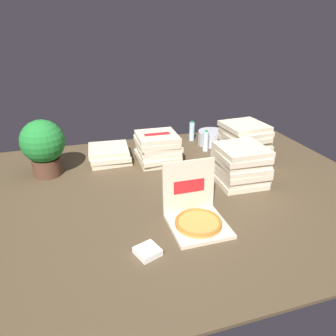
% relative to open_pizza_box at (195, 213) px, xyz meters
% --- Properties ---
extents(ground_plane, '(3.20, 2.40, 0.02)m').
position_rel_open_pizza_box_xyz_m(ground_plane, '(-0.02, 0.45, -0.08)').
color(ground_plane, '#4C3D28').
extents(open_pizza_box, '(0.35, 0.39, 0.38)m').
position_rel_open_pizza_box_xyz_m(open_pizza_box, '(0.00, 0.00, 0.00)').
color(open_pizza_box, beige).
rests_on(open_pizza_box, ground_plane).
extents(pizza_stack_left_near, '(0.39, 0.39, 0.35)m').
position_rel_open_pizza_box_xyz_m(pizza_stack_left_near, '(0.79, 0.80, 0.10)').
color(pizza_stack_left_near, beige).
rests_on(pizza_stack_left_near, ground_plane).
extents(pizza_stack_right_far, '(0.38, 0.39, 0.26)m').
position_rel_open_pizza_box_xyz_m(pizza_stack_right_far, '(0.02, 1.00, 0.06)').
color(pizza_stack_right_far, beige).
rests_on(pizza_stack_right_far, ground_plane).
extents(pizza_stack_right_near, '(0.38, 0.38, 0.31)m').
position_rel_open_pizza_box_xyz_m(pizza_stack_right_near, '(0.54, 0.41, 0.08)').
color(pizza_stack_right_near, beige).
rests_on(pizza_stack_right_near, ground_plane).
extents(pizza_stack_right_mid, '(0.38, 0.38, 0.13)m').
position_rel_open_pizza_box_xyz_m(pizza_stack_right_mid, '(-0.40, 1.14, -0.01)').
color(pizza_stack_right_mid, beige).
rests_on(pizza_stack_right_mid, ground_plane).
extents(ice_bucket, '(0.28, 0.28, 0.14)m').
position_rel_open_pizza_box_xyz_m(ice_bucket, '(0.68, 1.27, -0.00)').
color(ice_bucket, '#B7BABF').
rests_on(ice_bucket, ground_plane).
extents(water_bottle_0, '(0.06, 0.06, 0.21)m').
position_rel_open_pizza_box_xyz_m(water_bottle_0, '(0.52, 1.44, 0.02)').
color(water_bottle_0, silver).
rests_on(water_bottle_0, ground_plane).
extents(water_bottle_1, '(0.06, 0.06, 0.21)m').
position_rel_open_pizza_box_xyz_m(water_bottle_1, '(0.55, 1.12, 0.02)').
color(water_bottle_1, silver).
rests_on(water_bottle_1, ground_plane).
extents(water_bottle_2, '(0.06, 0.06, 0.21)m').
position_rel_open_pizza_box_xyz_m(water_bottle_2, '(0.71, 1.03, 0.02)').
color(water_bottle_2, white).
rests_on(water_bottle_2, ground_plane).
extents(water_bottle_3, '(0.06, 0.06, 0.21)m').
position_rel_open_pizza_box_xyz_m(water_bottle_3, '(0.89, 1.23, 0.02)').
color(water_bottle_3, silver).
rests_on(water_bottle_3, ground_plane).
extents(potted_plant, '(0.35, 0.35, 0.47)m').
position_rel_open_pizza_box_xyz_m(potted_plant, '(-0.93, 1.01, 0.19)').
color(potted_plant, '#513323').
rests_on(potted_plant, ground_plane).
extents(napkin_pile, '(0.16, 0.16, 0.04)m').
position_rel_open_pizza_box_xyz_m(napkin_pile, '(-0.36, -0.20, -0.06)').
color(napkin_pile, white).
rests_on(napkin_pile, ground_plane).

